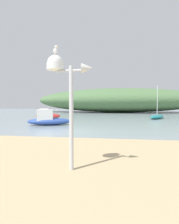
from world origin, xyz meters
TOP-DOWN VIEW (x-y plane):
  - ground_plane at (0.00, 0.00)m, footprint 120.00×120.00m
  - distant_hill at (4.62, 32.88)m, footprint 41.88×14.12m
  - mast_structure at (2.45, -8.37)m, footprint 1.32×0.49m
  - seagull_on_radar at (2.25, -8.38)m, footprint 0.25×0.32m
  - sailboat_centre_water at (9.61, 13.05)m, footprint 3.12×3.83m
  - motorboat_near_shore at (-5.92, 11.46)m, footprint 3.90×1.54m
  - motorboat_far_left at (-2.71, 3.68)m, footprint 4.56×2.87m

SIDE VIEW (x-z plane):
  - ground_plane at x=0.00m, z-range 0.00..0.00m
  - sailboat_centre_water at x=9.61m, z-range -2.04..2.65m
  - motorboat_near_shore at x=-5.92m, z-range -0.18..1.26m
  - motorboat_far_left at x=-2.71m, z-range -0.22..1.32m
  - mast_structure at x=2.45m, z-range 1.25..4.54m
  - distant_hill at x=4.62m, z-range 0.00..6.02m
  - seagull_on_radar at x=2.25m, z-range 3.50..3.74m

